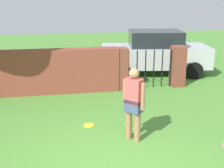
% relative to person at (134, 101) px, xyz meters
% --- Properties ---
extents(ground_plane, '(40.00, 40.00, 0.00)m').
position_rel_person_xyz_m(ground_plane, '(-0.55, -0.92, -0.90)').
color(ground_plane, '#4C8433').
extents(brick_wall, '(4.93, 0.50, 1.42)m').
position_rel_person_xyz_m(brick_wall, '(-2.05, 3.70, -0.19)').
color(brick_wall, brown).
rests_on(brick_wall, ground).
extents(person, '(0.41, 0.42, 1.62)m').
position_rel_person_xyz_m(person, '(0.00, 0.00, 0.00)').
color(person, '#9E704C').
rests_on(person, ground).
extents(fence_gate, '(2.45, 0.44, 1.40)m').
position_rel_person_xyz_m(fence_gate, '(1.52, 3.70, -0.20)').
color(fence_gate, brown).
rests_on(fence_gate, ground).
extents(car, '(4.41, 2.40, 1.72)m').
position_rel_person_xyz_m(car, '(2.28, 5.48, -0.04)').
color(car, '#B7B7BC').
rests_on(car, ground).
extents(frisbee_yellow, '(0.27, 0.27, 0.02)m').
position_rel_person_xyz_m(frisbee_yellow, '(-0.87, 0.91, -0.89)').
color(frisbee_yellow, yellow).
rests_on(frisbee_yellow, ground).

